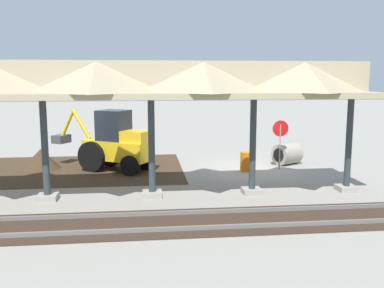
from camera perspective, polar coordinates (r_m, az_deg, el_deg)
name	(u,v)px	position (r m, az deg, el deg)	size (l,w,h in m)	color
ground_plane	(249,168)	(20.70, 7.64, -3.24)	(120.00, 120.00, 0.00)	gray
dirt_work_zone	(80,169)	(20.98, -14.76, -3.28)	(9.69, 7.00, 0.01)	#42301E
platform_canopy	(151,82)	(15.21, -5.53, 8.28)	(16.07, 3.20, 4.90)	#9E998E
rail_tracks	(307,217)	(13.88, 15.13, -9.42)	(60.00, 2.58, 0.15)	slate
stop_sign	(280,134)	(20.44, 11.70, 1.29)	(0.76, 0.06, 2.33)	gray
backhoe	(115,144)	(20.24, -10.22, 0.06)	(5.06, 3.70, 2.82)	yellow
dirt_mound	(41,168)	(21.73, -19.43, -3.09)	(3.67, 3.67, 1.90)	#42301E
concrete_pipe	(287,154)	(21.90, 12.55, -1.31)	(1.58, 1.51, 1.05)	#9E9384
traffic_barrel	(246,162)	(20.01, 7.25, -2.33)	(0.56, 0.56, 0.90)	orange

